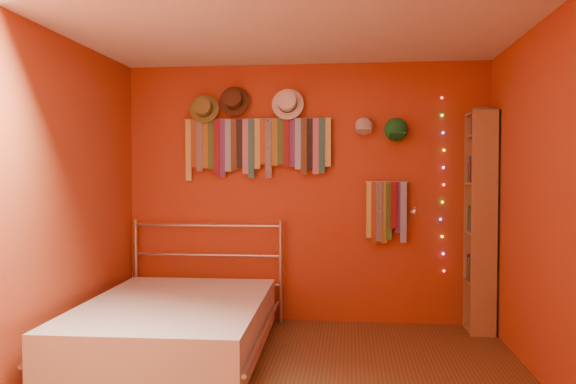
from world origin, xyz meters
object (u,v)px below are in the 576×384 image
(reading_lamp, at_px, (414,212))
(tie_rack, at_px, (256,144))
(bookshelf, at_px, (485,220))
(bed, at_px, (175,325))

(reading_lamp, bearing_deg, tie_rack, 174.14)
(reading_lamp, bearing_deg, bookshelf, -0.17)
(reading_lamp, height_order, bookshelf, bookshelf)
(reading_lamp, relative_size, bookshelf, 0.14)
(tie_rack, bearing_deg, bookshelf, -4.17)
(tie_rack, bearing_deg, bed, -114.42)
(tie_rack, xyz_separation_m, bed, (-0.48, -1.07, -1.50))
(bed, bearing_deg, bookshelf, 17.72)
(tie_rack, height_order, bookshelf, bookshelf)
(bed, bearing_deg, reading_lamp, 23.27)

